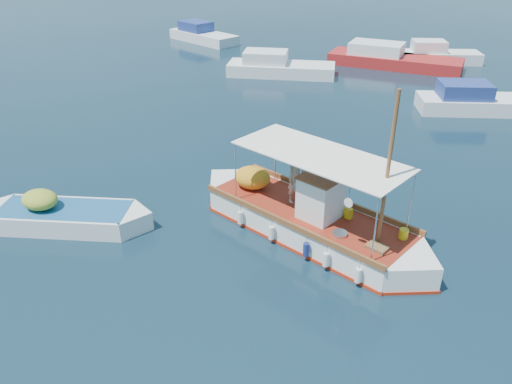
% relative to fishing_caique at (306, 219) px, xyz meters
% --- Properties ---
extents(ground, '(160.00, 160.00, 0.00)m').
position_rel_fishing_caique_xyz_m(ground, '(-0.60, -0.68, -0.50)').
color(ground, black).
rests_on(ground, ground).
extents(fishing_caique, '(8.75, 4.57, 5.64)m').
position_rel_fishing_caique_xyz_m(fishing_caique, '(0.00, 0.00, 0.00)').
color(fishing_caique, white).
rests_on(fishing_caique, ground).
extents(dinghy, '(5.79, 3.04, 1.49)m').
position_rel_fishing_caique_xyz_m(dinghy, '(-7.70, -2.91, -0.19)').
color(dinghy, white).
rests_on(dinghy, ground).
extents(bg_boat_nw, '(7.54, 4.17, 1.80)m').
position_rel_fishing_caique_xyz_m(bg_boat_nw, '(-8.03, 17.91, -0.01)').
color(bg_boat_nw, silver).
rests_on(bg_boat_nw, ground).
extents(bg_boat_n, '(9.28, 2.96, 1.80)m').
position_rel_fishing_caique_xyz_m(bg_boat_n, '(-1.46, 23.35, -0.01)').
color(bg_boat_n, '#A31C1B').
rests_on(bg_boat_n, ground).
extents(bg_boat_ne, '(6.98, 4.34, 1.80)m').
position_rel_fishing_caique_xyz_m(bg_boat_ne, '(4.65, 15.35, -0.01)').
color(bg_boat_ne, silver).
rests_on(bg_boat_ne, ground).
extents(bg_boat_far_w, '(7.13, 4.60, 1.80)m').
position_rel_fishing_caique_xyz_m(bg_boat_far_w, '(-18.13, 25.54, -0.01)').
color(bg_boat_far_w, silver).
rests_on(bg_boat_far_w, ground).
extents(bg_boat_far_n, '(6.14, 3.91, 1.80)m').
position_rel_fishing_caique_xyz_m(bg_boat_far_n, '(1.48, 25.86, -0.01)').
color(bg_boat_far_n, silver).
rests_on(bg_boat_far_n, ground).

